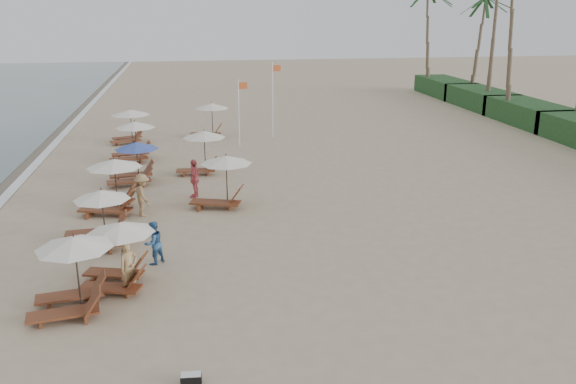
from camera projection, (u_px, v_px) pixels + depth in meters
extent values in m
plane|color=tan|center=(278.00, 265.00, 20.26)|extent=(160.00, 160.00, 0.00)
cube|color=white|center=(8.00, 194.00, 27.91)|extent=(0.50, 140.00, 0.02)
cube|color=#193D1C|center=(529.00, 113.00, 44.21)|extent=(3.20, 8.00, 1.60)
cube|color=#193D1C|center=(481.00, 98.00, 51.28)|extent=(3.20, 8.00, 1.60)
cube|color=#193D1C|center=(445.00, 87.00, 58.34)|extent=(3.20, 8.00, 1.60)
cylinder|color=brown|center=(516.00, 50.00, 43.87)|extent=(0.36, 0.36, 10.60)
cylinder|color=brown|center=(493.00, 40.00, 48.79)|extent=(0.36, 0.36, 11.40)
cylinder|color=brown|center=(473.00, 51.00, 54.18)|extent=(0.36, 0.36, 9.00)
cylinder|color=brown|center=(432.00, 43.00, 58.68)|extent=(0.36, 0.36, 9.80)
cylinder|color=black|center=(78.00, 276.00, 16.86)|extent=(0.05, 0.05, 2.22)
cone|color=silver|center=(74.00, 242.00, 16.57)|extent=(2.15, 2.15, 0.35)
cylinder|color=black|center=(123.00, 256.00, 18.39)|extent=(0.05, 0.05, 2.06)
cone|color=silver|center=(120.00, 228.00, 18.12)|extent=(2.08, 2.08, 0.35)
cylinder|color=black|center=(104.00, 219.00, 21.65)|extent=(0.05, 0.05, 2.03)
cone|color=silver|center=(101.00, 195.00, 21.38)|extent=(2.03, 2.03, 0.35)
cylinder|color=black|center=(116.00, 186.00, 25.26)|extent=(0.05, 0.05, 2.20)
cone|color=silver|center=(114.00, 163.00, 24.97)|extent=(2.31, 2.31, 0.35)
cylinder|color=black|center=(138.00, 163.00, 29.35)|extent=(0.05, 0.05, 1.99)
cone|color=#384EA6|center=(136.00, 146.00, 29.08)|extent=(2.13, 2.13, 0.35)
cylinder|color=black|center=(136.00, 142.00, 33.61)|extent=(0.05, 0.05, 2.16)
cone|color=silver|center=(135.00, 125.00, 33.32)|extent=(2.21, 2.21, 0.35)
cylinder|color=black|center=(131.00, 127.00, 38.07)|extent=(0.05, 0.05, 2.06)
cone|color=silver|center=(130.00, 112.00, 37.79)|extent=(2.44, 2.44, 0.35)
cylinder|color=black|center=(227.00, 181.00, 26.04)|extent=(0.05, 0.05, 2.15)
cone|color=silver|center=(226.00, 160.00, 25.75)|extent=(2.24, 2.24, 0.35)
cylinder|color=black|center=(205.00, 153.00, 31.13)|extent=(0.05, 0.05, 2.15)
cone|color=silver|center=(204.00, 134.00, 30.84)|extent=(2.24, 2.24, 0.35)
cylinder|color=black|center=(212.00, 120.00, 39.93)|extent=(0.05, 0.05, 2.15)
cone|color=silver|center=(212.00, 106.00, 39.65)|extent=(2.24, 2.24, 0.35)
imported|color=tan|center=(129.00, 268.00, 18.02)|extent=(0.73, 0.71, 1.70)
imported|color=#2D5889|center=(153.00, 243.00, 20.15)|extent=(0.92, 0.91, 1.50)
imported|color=olive|center=(142.00, 195.00, 24.74)|extent=(1.05, 1.33, 1.80)
imported|color=#C54E58|center=(195.00, 178.00, 27.15)|extent=(0.74, 1.13, 1.79)
cube|color=black|center=(191.00, 379.00, 13.85)|extent=(0.50, 0.27, 0.24)
cube|color=silver|center=(191.00, 374.00, 13.81)|extent=(0.48, 0.25, 0.04)
cylinder|color=silver|center=(239.00, 113.00, 36.89)|extent=(0.08, 0.08, 4.12)
cube|color=#D25527|center=(243.00, 86.00, 36.44)|extent=(0.55, 0.02, 0.40)
cylinder|color=silver|center=(272.00, 100.00, 39.39)|extent=(0.08, 0.08, 4.90)
cube|color=#D25527|center=(277.00, 68.00, 38.83)|extent=(0.55, 0.02, 0.40)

